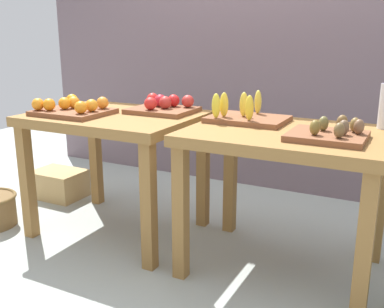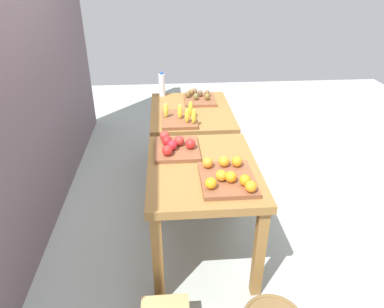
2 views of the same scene
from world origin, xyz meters
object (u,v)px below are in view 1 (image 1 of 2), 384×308
Objects in this scene: kiwi_bin at (331,133)px; cardboard_produce_box at (59,184)px; display_table_left at (116,132)px; apple_bin at (164,106)px; display_table_right at (287,153)px; banana_crate at (245,116)px; orange_bin at (73,109)px.

kiwi_bin is 0.90× the size of cardboard_produce_box.
apple_bin is (0.25, 0.19, 0.16)m from display_table_left.
display_table_right is at bearing 0.00° from display_table_left.
banana_crate is at bearing -6.14° from cardboard_produce_box.
display_table_right is 2.60× the size of apple_bin.
banana_crate is at bearing 156.53° from kiwi_bin.
cardboard_produce_box is (-1.07, 0.11, -0.73)m from apple_bin.
display_table_right is 2.05m from cardboard_produce_box.
display_table_right is (1.12, 0.00, 0.00)m from display_table_left.
banana_crate reaches higher than kiwi_bin.
kiwi_bin is 2.33m from cardboard_produce_box.
apple_bin is 1.00× the size of cardboard_produce_box.
orange_bin is at bearing -36.28° from cardboard_produce_box.
apple_bin is at bearing 35.42° from orange_bin.
display_table_left is at bearing 180.00° from display_table_right.
banana_crate reaches higher than display_table_left.
banana_crate is (0.83, 0.12, 0.16)m from display_table_left.
cardboard_produce_box is at bearing 173.86° from banana_crate.
kiwi_bin reaches higher than display_table_left.
display_table_right is 0.35m from banana_crate.
display_table_left is at bearing 33.83° from orange_bin.
kiwi_bin is at bearing -14.76° from apple_bin.
display_table_left is 0.35m from apple_bin.
display_table_right is at bearing -12.10° from apple_bin.
display_table_left is 2.36× the size of banana_crate.
display_table_right is at bearing -8.78° from cardboard_produce_box.
kiwi_bin is at bearing -10.53° from cardboard_produce_box.
display_table_right is 2.60× the size of cardboard_produce_box.
orange_bin is 1.25× the size of kiwi_bin.
display_table_right is 2.36× the size of banana_crate.
banana_crate is (0.58, -0.06, -0.00)m from apple_bin.
orange_bin is 1.13× the size of cardboard_produce_box.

